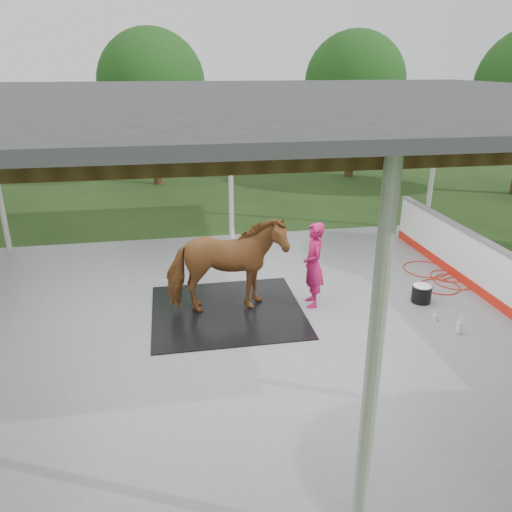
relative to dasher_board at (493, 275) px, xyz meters
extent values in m
plane|color=#1E3814|center=(-4.60, 0.00, -0.59)|extent=(100.00, 100.00, 0.00)
cube|color=slate|center=(-4.60, 0.00, -0.57)|extent=(12.00, 10.00, 0.05)
cylinder|color=beige|center=(-4.60, -4.70, 1.38)|extent=(0.14, 0.14, 3.85)
cylinder|color=beige|center=(-4.60, 4.70, 1.38)|extent=(0.14, 0.14, 3.85)
cylinder|color=beige|center=(1.10, 4.70, 1.38)|extent=(0.14, 0.14, 3.85)
cube|color=brown|center=(-4.60, -4.50, 3.26)|extent=(12.00, 0.10, 0.18)
cube|color=brown|center=(-4.60, -3.00, 3.26)|extent=(12.00, 0.10, 0.18)
cube|color=brown|center=(-4.60, -1.50, 3.26)|extent=(12.00, 0.10, 0.18)
cube|color=brown|center=(-4.60, 0.00, 3.26)|extent=(12.00, 0.10, 0.18)
cube|color=brown|center=(-4.60, 1.50, 3.26)|extent=(12.00, 0.10, 0.18)
cube|color=brown|center=(-4.60, 3.00, 3.26)|extent=(12.00, 0.10, 0.18)
cube|color=brown|center=(-4.60, 4.50, 3.26)|extent=(12.00, 0.10, 0.18)
cube|color=#38383A|center=(-4.60, 0.00, 3.46)|extent=(12.60, 10.60, 0.10)
cube|color=red|center=(0.00, 0.00, -0.44)|extent=(0.14, 8.00, 0.20)
cube|color=white|center=(0.00, 0.00, 0.06)|extent=(0.12, 8.00, 1.00)
cube|color=slate|center=(0.00, 0.00, 0.58)|extent=(0.16, 8.00, 0.06)
cylinder|color=#382314|center=(-6.60, 12.00, 0.51)|extent=(0.36, 0.36, 2.20)
sphere|color=#194714|center=(-6.60, 12.00, 3.21)|extent=(4.00, 4.00, 4.00)
cylinder|color=#382314|center=(1.40, 12.00, 0.51)|extent=(0.36, 0.36, 2.20)
sphere|color=#194714|center=(1.40, 12.00, 3.21)|extent=(4.00, 4.00, 4.00)
cube|color=black|center=(-5.26, 0.44, -0.53)|extent=(2.86, 2.68, 0.02)
imported|color=brown|center=(-5.26, 0.44, 0.41)|extent=(2.23, 1.07, 1.86)
imported|color=#AA124C|center=(-3.57, 0.46, 0.30)|extent=(0.44, 0.64, 1.68)
cylinder|color=black|center=(-1.39, 0.18, -0.37)|extent=(0.38, 0.38, 0.34)
cylinder|color=white|center=(-1.39, 0.18, -0.20)|extent=(0.35, 0.35, 0.03)
imported|color=silver|center=(-1.32, -1.10, -0.39)|extent=(0.16, 0.16, 0.31)
imported|color=#338CD8|center=(-1.50, -0.58, -0.45)|extent=(0.11, 0.11, 0.18)
torus|color=red|center=(-0.47, 1.71, -0.53)|extent=(1.01, 1.01, 0.02)
torus|color=red|center=(-0.64, 0.76, -0.53)|extent=(0.83, 0.83, 0.02)
torus|color=red|center=(-0.21, 1.26, -0.53)|extent=(0.69, 0.69, 0.02)
torus|color=red|center=(-0.19, 0.94, -0.53)|extent=(0.88, 0.88, 0.02)
cylinder|color=red|center=(0.15, 1.26, -0.53)|extent=(1.27, 0.43, 0.02)
camera|label=1|loc=(-6.22, -8.09, 3.92)|focal=35.00mm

